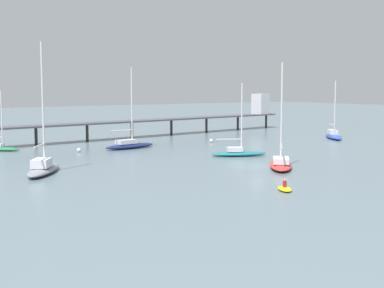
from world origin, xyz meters
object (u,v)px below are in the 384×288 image
object	(u,v)px
pier	(160,117)
dinghy_yellow	(285,188)
sailboat_green	(1,147)
sailboat_teal	(238,152)
sailboat_red	(281,163)
sailboat_navy	(129,144)
sailboat_gray	(43,166)
mooring_buoy_mid	(79,150)
sailboat_blue	(333,135)
mooring_buoy_near	(211,141)

from	to	relation	value
pier	dinghy_yellow	distance (m)	58.69
sailboat_green	sailboat_teal	world-z (taller)	sailboat_teal
pier	sailboat_green	size ratio (longest dim) A/B	9.84
sailboat_red	sailboat_teal	world-z (taller)	sailboat_red
sailboat_green	sailboat_navy	distance (m)	19.47
sailboat_green	dinghy_yellow	xyz separation A→B (m)	(13.06, -47.49, -0.37)
pier	sailboat_red	size ratio (longest dim) A/B	7.07
sailboat_green	sailboat_gray	distance (m)	24.76
sailboat_teal	sailboat_navy	xyz separation A→B (m)	(-8.21, 16.84, 0.13)
dinghy_yellow	mooring_buoy_mid	size ratio (longest dim) A/B	4.64
sailboat_navy	mooring_buoy_mid	bearing A→B (deg)	178.62
sailboat_green	sailboat_blue	bearing A→B (deg)	-15.83
sailboat_gray	dinghy_yellow	size ratio (longest dim) A/B	5.06
mooring_buoy_near	sailboat_teal	bearing A→B (deg)	-115.19
pier	dinghy_yellow	world-z (taller)	pier
sailboat_red	dinghy_yellow	world-z (taller)	sailboat_red
pier	sailboat_blue	world-z (taller)	sailboat_blue
pier	sailboat_teal	world-z (taller)	sailboat_teal
mooring_buoy_mid	sailboat_blue	bearing A→B (deg)	-9.20
sailboat_gray	sailboat_red	world-z (taller)	sailboat_gray
sailboat_gray	dinghy_yellow	xyz separation A→B (m)	(15.21, -22.83, -0.60)
pier	sailboat_gray	world-z (taller)	sailboat_gray
sailboat_blue	mooring_buoy_near	bearing A→B (deg)	161.74
sailboat_gray	sailboat_green	bearing A→B (deg)	85.01
sailboat_blue	sailboat_red	bearing A→B (deg)	-148.22
sailboat_red	sailboat_teal	size ratio (longest dim) A/B	1.23
sailboat_blue	mooring_buoy_mid	bearing A→B (deg)	170.80
pier	mooring_buoy_near	world-z (taller)	pier
pier	mooring_buoy_mid	distance (m)	28.94
sailboat_green	sailboat_gray	xyz separation A→B (m)	(-2.15, -24.66, 0.23)
pier	sailboat_blue	distance (m)	33.53
mooring_buoy_near	pier	bearing A→B (deg)	92.37
pier	mooring_buoy_mid	size ratio (longest dim) A/B	141.97
dinghy_yellow	sailboat_red	bearing A→B (deg)	47.35
mooring_buoy_near	sailboat_green	bearing A→B (deg)	165.86
pier	mooring_buoy_near	xyz separation A→B (m)	(0.67, -16.08, -3.47)
mooring_buoy_mid	sailboat_teal	bearing A→B (deg)	-45.75
mooring_buoy_mid	sailboat_navy	bearing A→B (deg)	-1.38
pier	sailboat_gray	distance (m)	47.80
dinghy_yellow	mooring_buoy_mid	xyz separation A→B (m)	(-3.96, 39.14, 0.10)
sailboat_blue	sailboat_navy	size ratio (longest dim) A/B	0.85
sailboat_gray	dinghy_yellow	world-z (taller)	sailboat_gray
sailboat_blue	dinghy_yellow	bearing A→B (deg)	-144.14
pier	sailboat_teal	xyz separation A→B (m)	(-7.29, -32.99, -3.20)
sailboat_blue	sailboat_teal	distance (m)	32.25
pier	sailboat_red	xyz separation A→B (m)	(-10.28, -44.61, -3.12)
mooring_buoy_near	mooring_buoy_mid	distance (m)	24.56
sailboat_teal	mooring_buoy_near	distance (m)	18.69
pier	mooring_buoy_mid	world-z (taller)	pier
sailboat_teal	mooring_buoy_mid	bearing A→B (deg)	134.25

